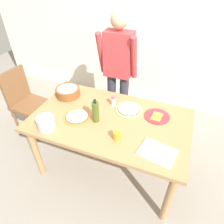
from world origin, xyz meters
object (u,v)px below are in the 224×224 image
object	(u,v)px
pizza_cooked_on_tray	(77,117)
steel_pot	(46,123)
cutting_board_white	(157,152)
plate_with_slice	(157,116)
pizza_raw_on_board	(129,109)
salt_shaker	(113,101)
dining_table	(110,125)
cup_orange	(117,136)
olive_oil_bottle	(96,112)
popcorn_bowl	(68,91)
person_cook	(118,69)
chair_wooden_left	(25,100)

from	to	relation	value
pizza_cooked_on_tray	steel_pot	size ratio (longest dim) A/B	1.57
pizza_cooked_on_tray	cutting_board_white	world-z (taller)	pizza_cooked_on_tray
plate_with_slice	steel_pot	world-z (taller)	steel_pot
pizza_raw_on_board	plate_with_slice	size ratio (longest dim) A/B	1.09
pizza_raw_on_board	salt_shaker	bearing A→B (deg)	172.18
dining_table	pizza_cooked_on_tray	world-z (taller)	pizza_cooked_on_tray
pizza_raw_on_board	cup_orange	size ratio (longest dim) A/B	3.32
olive_oil_bottle	cup_orange	world-z (taller)	olive_oil_bottle
steel_pot	pizza_raw_on_board	bearing A→B (deg)	40.73
plate_with_slice	olive_oil_bottle	size ratio (longest dim) A/B	1.02
popcorn_bowl	salt_shaker	world-z (taller)	popcorn_bowl
person_cook	chair_wooden_left	size ratio (longest dim) A/B	1.71
pizza_raw_on_board	plate_with_slice	world-z (taller)	plate_with_slice
pizza_cooked_on_tray	olive_oil_bottle	size ratio (longest dim) A/B	1.06
pizza_cooked_on_tray	cutting_board_white	distance (m)	0.88
person_cook	steel_pot	size ratio (longest dim) A/B	9.34
olive_oil_bottle	cup_orange	bearing A→B (deg)	-30.18
pizza_raw_on_board	olive_oil_bottle	bearing A→B (deg)	-131.33
chair_wooden_left	plate_with_slice	world-z (taller)	chair_wooden_left
pizza_raw_on_board	olive_oil_bottle	distance (m)	0.40
salt_shaker	olive_oil_bottle	bearing A→B (deg)	-101.63
steel_pot	popcorn_bowl	bearing A→B (deg)	100.52
cup_orange	dining_table	bearing A→B (deg)	123.27
pizza_raw_on_board	pizza_cooked_on_tray	xyz separation A→B (m)	(-0.46, -0.31, -0.00)
olive_oil_bottle	cutting_board_white	xyz separation A→B (m)	(0.66, -0.19, -0.11)
chair_wooden_left	pizza_raw_on_board	bearing A→B (deg)	0.66
dining_table	person_cook	world-z (taller)	person_cook
dining_table	popcorn_bowl	distance (m)	0.67
chair_wooden_left	cutting_board_white	distance (m)	1.93
chair_wooden_left	popcorn_bowl	xyz separation A→B (m)	(0.70, 0.02, 0.28)
person_cook	pizza_raw_on_board	bearing A→B (deg)	-59.26
pizza_raw_on_board	steel_pot	xyz separation A→B (m)	(-0.65, -0.56, 0.06)
cup_orange	pizza_cooked_on_tray	bearing A→B (deg)	163.98
plate_with_slice	cup_orange	world-z (taller)	cup_orange
steel_pot	cutting_board_white	size ratio (longest dim) A/B	0.58
pizza_cooked_on_tray	olive_oil_bottle	bearing A→B (deg)	6.97
cutting_board_white	cup_orange	bearing A→B (deg)	175.80
chair_wooden_left	salt_shaker	size ratio (longest dim) A/B	8.96
person_cook	chair_wooden_left	world-z (taller)	person_cook
olive_oil_bottle	salt_shaker	xyz separation A→B (m)	(0.06, 0.32, -0.06)
person_cook	pizza_raw_on_board	xyz separation A→B (m)	(0.33, -0.55, -0.17)
steel_pot	salt_shaker	bearing A→B (deg)	51.85
cutting_board_white	chair_wooden_left	bearing A→B (deg)	165.97
person_cook	chair_wooden_left	xyz separation A→B (m)	(-1.13, -0.56, -0.40)
plate_with_slice	olive_oil_bottle	bearing A→B (deg)	-153.34
dining_table	cutting_board_white	world-z (taller)	cutting_board_white
chair_wooden_left	pizza_raw_on_board	world-z (taller)	chair_wooden_left
cup_orange	cutting_board_white	size ratio (longest dim) A/B	0.28
popcorn_bowl	cutting_board_white	distance (m)	1.26
salt_shaker	popcorn_bowl	bearing A→B (deg)	-177.82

